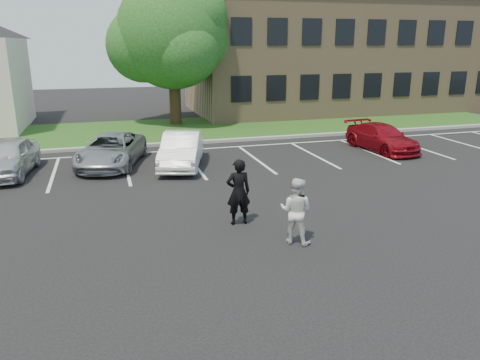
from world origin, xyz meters
name	(u,v)px	position (x,y,z in m)	size (l,w,h in m)	color
ground_plane	(251,235)	(0.00, 0.00, 0.00)	(90.00, 90.00, 0.00)	black
curb	(178,143)	(0.00, 12.00, 0.07)	(40.00, 0.30, 0.15)	gray
grass_strip	(167,130)	(0.00, 16.00, 0.04)	(44.00, 8.00, 0.08)	#244619
stall_lines	(220,156)	(1.40, 8.95, 0.01)	(34.00, 5.36, 0.01)	silver
office_building	(339,53)	(14.00, 21.99, 4.16)	(22.40, 10.40, 8.30)	#957A57
tree	(174,36)	(0.91, 18.05, 5.35)	(7.80, 7.20, 8.80)	black
man_black_suit	(238,192)	(-0.09, 0.86, 0.95)	(0.69, 0.45, 1.89)	black
man_white_shirt	(296,211)	(0.95, -0.80, 0.87)	(0.84, 0.66, 1.73)	silver
car_silver_west	(8,157)	(-7.21, 8.28, 0.72)	(1.69, 4.20, 1.43)	silver
car_silver_minivan	(111,150)	(-3.34, 8.67, 0.66)	(2.18, 4.72, 1.31)	#9B9DA2
car_white_sedan	(182,150)	(-0.55, 7.69, 0.71)	(1.49, 4.29, 1.41)	white
car_red_compact	(382,138)	(9.11, 8.00, 0.62)	(1.73, 4.26, 1.24)	maroon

